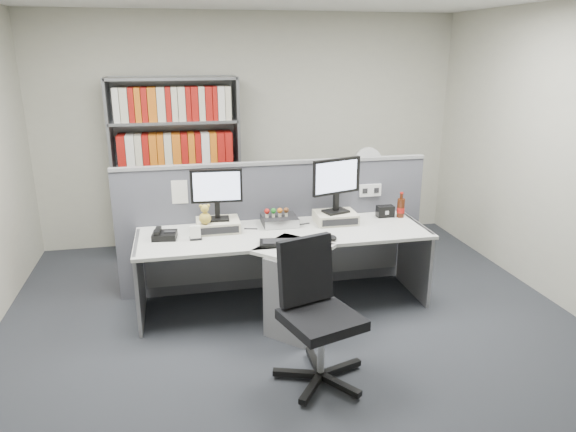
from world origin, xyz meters
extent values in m
plane|color=#31343A|center=(0.00, 0.00, 0.00)|extent=(5.50, 5.50, 0.00)
cube|color=#BBBAA7|center=(0.00, 2.75, 1.35)|extent=(5.00, 0.04, 2.70)
cube|color=#555660|center=(0.00, 1.25, 0.62)|extent=(3.00, 0.05, 1.25)
cube|color=#A3A3A8|center=(0.00, 1.25, 1.26)|extent=(3.00, 0.07, 0.03)
cube|color=white|center=(0.95, 1.22, 0.95)|extent=(0.22, 0.04, 0.12)
cube|color=white|center=(-0.90, 1.22, 1.05)|extent=(0.16, 0.00, 0.22)
cube|color=white|center=(-0.50, 1.22, 1.05)|extent=(0.16, 0.00, 0.22)
cube|color=white|center=(0.70, 1.22, 1.05)|extent=(0.16, 0.00, 0.22)
cube|color=silver|center=(0.00, 0.82, 0.70)|extent=(2.60, 0.80, 0.03)
cube|color=silver|center=(0.00, 0.42, 0.70)|extent=(0.74, 0.74, 0.03)
cube|color=gray|center=(0.00, 0.30, 0.34)|extent=(0.57, 0.57, 0.69)
cube|color=gray|center=(-1.28, 0.82, 0.36)|extent=(0.03, 0.70, 0.72)
cube|color=gray|center=(1.28, 0.82, 0.36)|extent=(0.03, 0.70, 0.72)
cube|color=gray|center=(0.00, 1.18, 0.35)|extent=(2.50, 0.02, 0.45)
cube|color=beige|center=(-0.57, 0.98, 0.77)|extent=(0.38, 0.30, 0.10)
cube|color=black|center=(-0.57, 0.83, 0.77)|extent=(0.34, 0.01, 0.06)
cube|color=beige|center=(0.53, 0.98, 0.77)|extent=(0.38, 0.30, 0.10)
cube|color=black|center=(0.53, 0.83, 0.77)|extent=(0.34, 0.01, 0.06)
cube|color=black|center=(-0.57, 0.98, 0.83)|extent=(0.21, 0.16, 0.02)
cube|color=black|center=(-0.57, 0.98, 0.91)|extent=(0.05, 0.03, 0.16)
cube|color=black|center=(-0.57, 0.98, 1.13)|extent=(0.45, 0.06, 0.30)
cube|color=silver|center=(-0.57, 0.96, 1.13)|extent=(0.41, 0.03, 0.25)
cube|color=black|center=(0.53, 0.98, 0.83)|extent=(0.26, 0.22, 0.02)
cube|color=black|center=(0.53, 0.98, 0.92)|extent=(0.06, 0.04, 0.18)
cube|color=black|center=(0.53, 0.98, 1.17)|extent=(0.49, 0.19, 0.33)
cube|color=silver|center=(0.52, 0.96, 1.17)|extent=(0.43, 0.14, 0.28)
cube|color=black|center=(0.00, 1.03, 0.76)|extent=(0.32, 0.28, 0.08)
cube|color=silver|center=(0.00, 0.89, 0.76)|extent=(0.32, 0.01, 0.08)
cylinder|color=beige|center=(-0.12, 1.01, 0.82)|extent=(0.03, 0.03, 0.03)
sphere|color=#A5140F|center=(-0.12, 1.01, 0.86)|extent=(0.05, 0.05, 0.05)
cylinder|color=beige|center=(-0.06, 1.01, 0.82)|extent=(0.03, 0.03, 0.03)
sphere|color=#19721E|center=(-0.06, 1.01, 0.86)|extent=(0.05, 0.05, 0.05)
cylinder|color=beige|center=(0.00, 1.01, 0.82)|extent=(0.03, 0.03, 0.03)
sphere|color=orange|center=(0.00, 1.01, 0.86)|extent=(0.05, 0.05, 0.05)
cylinder|color=beige|center=(0.06, 1.01, 0.82)|extent=(0.03, 0.03, 0.03)
sphere|color=#593319|center=(0.06, 1.01, 0.86)|extent=(0.05, 0.05, 0.05)
cube|color=black|center=(-0.04, 0.50, 0.73)|extent=(0.49, 0.25, 0.03)
cube|color=black|center=(-0.04, 0.50, 0.75)|extent=(0.43, 0.19, 0.01)
ellipsoid|color=black|center=(0.36, 0.52, 0.74)|extent=(0.07, 0.11, 0.04)
cube|color=black|center=(-1.04, 0.86, 0.75)|extent=(0.22, 0.21, 0.06)
cube|color=black|center=(-1.10, 0.87, 0.79)|extent=(0.06, 0.17, 0.03)
cube|color=black|center=(-1.00, 0.86, 0.78)|extent=(0.10, 0.07, 0.01)
cube|color=black|center=(-0.78, 0.78, 0.73)|extent=(0.10, 0.06, 0.02)
cube|color=white|center=(-0.78, 0.76, 0.79)|extent=(0.09, 0.04, 0.10)
cube|color=white|center=(-0.78, 0.80, 0.79)|extent=(0.09, 0.04, 0.10)
sphere|color=gold|center=(-0.69, 0.88, 0.87)|extent=(0.10, 0.10, 0.10)
sphere|color=gold|center=(-0.69, 0.88, 0.96)|extent=(0.07, 0.07, 0.07)
sphere|color=gold|center=(-0.72, 0.88, 0.99)|extent=(0.03, 0.03, 0.03)
sphere|color=gold|center=(-0.66, 0.88, 0.99)|extent=(0.03, 0.03, 0.03)
cube|color=black|center=(1.05, 1.05, 0.77)|extent=(0.16, 0.09, 0.11)
cylinder|color=#3F190A|center=(1.19, 1.01, 0.81)|extent=(0.07, 0.07, 0.19)
cylinder|color=#A5140F|center=(1.19, 1.01, 0.79)|extent=(0.08, 0.08, 0.05)
cylinder|color=#3F190A|center=(1.19, 1.01, 0.93)|extent=(0.03, 0.03, 0.05)
cylinder|color=#A5140F|center=(1.19, 1.01, 0.96)|extent=(0.03, 0.03, 0.01)
cube|color=slate|center=(-1.59, 2.45, 1.00)|extent=(0.03, 0.40, 2.00)
cube|color=slate|center=(-0.21, 2.45, 1.00)|extent=(0.03, 0.40, 2.00)
cube|color=slate|center=(-0.90, 2.64, 1.00)|extent=(1.40, 0.02, 2.00)
cube|color=slate|center=(-0.90, 2.45, 0.02)|extent=(1.38, 0.40, 0.03)
cube|color=slate|center=(-0.90, 2.45, 0.52)|extent=(1.38, 0.40, 0.03)
cube|color=slate|center=(-0.90, 2.45, 1.02)|extent=(1.38, 0.40, 0.03)
cube|color=slate|center=(-0.90, 2.45, 1.52)|extent=(1.38, 0.40, 0.03)
cube|color=slate|center=(-0.90, 2.45, 1.98)|extent=(1.38, 0.40, 0.03)
cube|color=#A5140F|center=(-0.90, 2.42, 0.22)|extent=(1.24, 0.28, 0.36)
cube|color=orange|center=(-0.90, 2.42, 0.72)|extent=(1.24, 0.28, 0.36)
cube|color=beige|center=(-0.90, 2.42, 1.21)|extent=(1.24, 0.28, 0.36)
cube|color=white|center=(-0.90, 2.42, 1.71)|extent=(1.24, 0.28, 0.36)
cube|color=slate|center=(1.20, 2.00, 0.35)|extent=(0.45, 0.60, 0.70)
cube|color=black|center=(1.20, 1.70, 0.52)|extent=(0.40, 0.02, 0.28)
cube|color=black|center=(1.20, 1.70, 0.20)|extent=(0.40, 0.02, 0.28)
cylinder|color=white|center=(1.20, 2.00, 0.72)|extent=(0.19, 0.19, 0.03)
cylinder|color=white|center=(1.20, 2.00, 0.83)|extent=(0.03, 0.03, 0.19)
cylinder|color=white|center=(1.20, 1.98, 1.08)|extent=(0.31, 0.05, 0.31)
cylinder|color=silver|center=(1.20, 2.01, 1.08)|extent=(0.31, 0.04, 0.31)
cylinder|color=silver|center=(0.01, -0.40, 0.26)|extent=(0.05, 0.05, 0.42)
cube|color=black|center=(0.01, -0.40, 0.49)|extent=(0.60, 0.60, 0.07)
cube|color=black|center=(-0.05, -0.19, 0.78)|extent=(0.43, 0.23, 0.48)
cube|color=black|center=(0.19, -0.35, 0.05)|extent=(0.31, 0.14, 0.04)
cylinder|color=black|center=(0.31, -0.31, 0.03)|extent=(0.05, 0.05, 0.03)
cube|color=black|center=(0.02, -0.22, 0.05)|extent=(0.05, 0.31, 0.04)
cylinder|color=black|center=(0.02, -0.09, 0.03)|extent=(0.05, 0.05, 0.03)
cube|color=black|center=(-0.16, -0.34, 0.05)|extent=(0.31, 0.15, 0.04)
cylinder|color=black|center=(-0.28, -0.30, 0.03)|extent=(0.05, 0.05, 0.03)
cube|color=black|center=(-0.10, -0.55, 0.05)|extent=(0.23, 0.28, 0.04)
cylinder|color=black|center=(-0.17, -0.66, 0.03)|extent=(0.05, 0.05, 0.03)
cube|color=black|center=(0.12, -0.56, 0.05)|extent=(0.22, 0.28, 0.04)
cylinder|color=black|center=(0.20, -0.66, 0.03)|extent=(0.05, 0.05, 0.03)
camera|label=1|loc=(-0.89, -3.56, 2.28)|focal=33.03mm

